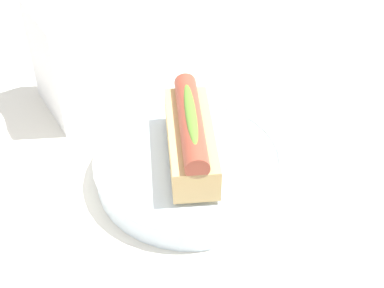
{
  "coord_description": "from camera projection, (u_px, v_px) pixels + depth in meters",
  "views": [
    {
      "loc": [
        -0.45,
        0.11,
        0.47
      ],
      "look_at": [
        -0.0,
        -0.02,
        0.06
      ],
      "focal_mm": 52.01,
      "sensor_mm": 36.0,
      "label": 1
    }
  ],
  "objects": [
    {
      "name": "hotdog_front",
      "position": [
        192.0,
        139.0,
        0.61
      ],
      "size": [
        0.16,
        0.08,
        0.06
      ],
      "color": "#DBB270",
      "rests_on": "serving_bowl"
    },
    {
      "name": "napkin_box",
      "position": [
        59.0,
        63.0,
        0.71
      ],
      "size": [
        0.12,
        0.07,
        0.15
      ],
      "primitive_type": "cube",
      "rotation": [
        0.0,
        0.0,
        0.25
      ],
      "color": "white",
      "rests_on": "ground_plane"
    },
    {
      "name": "serving_bowl",
      "position": [
        192.0,
        168.0,
        0.64
      ],
      "size": [
        0.23,
        0.23,
        0.04
      ],
      "color": "silver",
      "rests_on": "ground_plane"
    },
    {
      "name": "ground_plane",
      "position": [
        178.0,
        180.0,
        0.66
      ],
      "size": [
        2.4,
        2.4,
        0.0
      ],
      "primitive_type": "plane",
      "color": "silver"
    }
  ]
}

